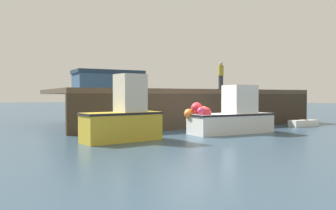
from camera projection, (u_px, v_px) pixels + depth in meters
ground at (188, 136)px, 14.92m from camera, size 120.00×160.00×0.10m
pier at (178, 95)px, 20.99m from camera, size 14.75×8.19×2.07m
fishing_boat_near_left at (124, 117)px, 12.95m from camera, size 3.18×1.57×2.54m
fishing_boat_near_right at (231, 116)px, 15.67m from camera, size 4.23×1.41×2.21m
rowboat at (303, 123)px, 19.10m from camera, size 1.67×0.82×0.40m
dockworker at (221, 76)px, 21.08m from camera, size 0.34×0.34×1.72m
warehouse at (108, 89)px, 49.70m from camera, size 9.70×5.23×5.33m
mooring_buoy_foreground at (200, 128)px, 15.06m from camera, size 0.41×0.41×0.69m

